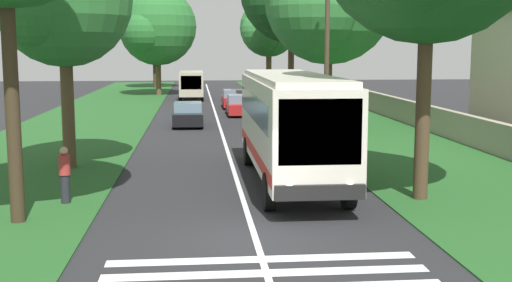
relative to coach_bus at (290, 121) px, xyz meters
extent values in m
plane|color=#262628|center=(-6.74, 1.80, -2.15)|extent=(160.00, 160.00, 0.00)
cube|color=#235623|center=(8.26, 10.00, -2.13)|extent=(120.00, 8.00, 0.04)
cube|color=#235623|center=(8.26, -6.40, -2.13)|extent=(120.00, 8.00, 0.04)
cube|color=silver|center=(8.26, 1.80, -2.14)|extent=(110.00, 0.16, 0.01)
cube|color=silver|center=(-0.03, 0.00, -0.05)|extent=(11.00, 2.50, 2.90)
cube|color=slate|center=(0.27, 0.00, 0.48)|extent=(9.68, 2.54, 0.85)
cube|color=slate|center=(-5.49, 0.00, 0.30)|extent=(0.08, 2.20, 1.74)
cube|color=red|center=(-0.03, 0.00, -1.05)|extent=(10.78, 2.53, 0.36)
cube|color=silver|center=(-0.03, 0.00, 1.49)|extent=(10.56, 2.30, 0.18)
cube|color=black|center=(-5.61, 0.00, -1.28)|extent=(0.16, 2.40, 0.40)
sphere|color=#F2EDCC|center=(-5.55, 0.80, -1.15)|extent=(0.24, 0.24, 0.24)
sphere|color=#F2EDCC|center=(-5.55, -0.81, -1.15)|extent=(0.24, 0.24, 0.24)
cylinder|color=black|center=(-3.93, 1.15, -1.60)|extent=(1.10, 0.32, 1.10)
cylinder|color=black|center=(3.47, 1.15, -1.60)|extent=(1.10, 0.32, 1.10)
cylinder|color=black|center=(-3.93, -1.15, -1.60)|extent=(1.10, 0.32, 1.10)
cylinder|color=black|center=(3.47, -1.15, -1.60)|extent=(1.10, 0.32, 1.10)
cube|color=silver|center=(-9.19, 1.80, -2.14)|extent=(0.45, 6.80, 0.01)
cube|color=silver|center=(-8.29, 1.80, -2.14)|extent=(0.45, 6.80, 0.01)
cube|color=black|center=(16.99, 3.66, -1.62)|extent=(4.30, 1.75, 0.70)
cube|color=slate|center=(16.89, 3.66, -0.99)|extent=(2.00, 1.61, 0.55)
cylinder|color=black|center=(15.64, 4.44, -1.83)|extent=(0.64, 0.22, 0.64)
cylinder|color=black|center=(18.34, 4.44, -1.83)|extent=(0.64, 0.22, 0.64)
cylinder|color=black|center=(15.64, 2.88, -1.83)|extent=(0.64, 0.22, 0.64)
cylinder|color=black|center=(18.34, 2.88, -1.83)|extent=(0.64, 0.22, 0.64)
cube|color=#B21E1E|center=(23.03, 0.16, -1.62)|extent=(4.30, 1.75, 0.70)
cube|color=slate|center=(22.93, 0.16, -0.99)|extent=(2.00, 1.61, 0.55)
cylinder|color=black|center=(21.68, 0.94, -1.83)|extent=(0.64, 0.22, 0.64)
cylinder|color=black|center=(24.38, 0.94, -1.83)|extent=(0.64, 0.22, 0.64)
cylinder|color=black|center=(21.68, -0.62, -1.83)|extent=(0.64, 0.22, 0.64)
cylinder|color=black|center=(24.38, -0.62, -1.83)|extent=(0.64, 0.22, 0.64)
cube|color=#B21E1E|center=(28.84, 0.22, -1.62)|extent=(4.30, 1.75, 0.70)
cube|color=slate|center=(28.74, 0.22, -0.99)|extent=(2.00, 1.61, 0.55)
cylinder|color=black|center=(27.49, 1.00, -1.83)|extent=(0.64, 0.22, 0.64)
cylinder|color=black|center=(30.19, 1.00, -1.83)|extent=(0.64, 0.22, 0.64)
cylinder|color=black|center=(27.49, -0.56, -1.83)|extent=(0.64, 0.22, 0.64)
cylinder|color=black|center=(30.19, -0.56, -1.83)|extent=(0.64, 0.22, 0.64)
cube|color=#BFB299|center=(37.45, 3.56, -0.67)|extent=(6.00, 2.10, 2.10)
cube|color=slate|center=(37.65, 3.56, -0.29)|extent=(5.04, 2.13, 0.70)
cube|color=slate|center=(34.48, 3.56, -0.46)|extent=(0.06, 1.76, 1.18)
cylinder|color=black|center=(35.55, 4.51, -1.77)|extent=(0.76, 0.24, 0.76)
cylinder|color=black|center=(39.35, 4.51, -1.77)|extent=(0.76, 0.24, 0.76)
cylinder|color=black|center=(35.55, 2.61, -1.77)|extent=(0.76, 0.24, 0.76)
cylinder|color=black|center=(39.35, 2.61, -1.77)|extent=(0.76, 0.24, 0.76)
cylinder|color=#3D2D1E|center=(-4.69, 7.95, 1.39)|extent=(0.38, 0.38, 6.98)
cylinder|color=brown|center=(43.45, 6.82, 0.20)|extent=(0.52, 0.52, 4.60)
sphere|color=#286B2D|center=(43.45, 6.82, 4.59)|extent=(7.60, 7.60, 7.60)
sphere|color=#286B2D|center=(45.73, 6.82, 4.02)|extent=(5.30, 5.30, 5.30)
sphere|color=#286B2D|center=(41.55, 7.96, 4.02)|extent=(4.24, 4.24, 4.24)
cylinder|color=#3D2D1E|center=(55.78, 7.87, 0.51)|extent=(0.51, 0.51, 5.24)
sphere|color=#337A38|center=(55.78, 7.87, 5.02)|extent=(6.86, 6.86, 6.86)
sphere|color=#337A38|center=(57.84, 7.87, 4.50)|extent=(4.68, 4.68, 4.68)
sphere|color=#337A38|center=(54.06, 8.90, 4.50)|extent=(4.00, 4.00, 4.00)
cylinder|color=brown|center=(3.39, 8.08, 0.40)|extent=(0.48, 0.48, 5.01)
sphere|color=#337A38|center=(4.93, 8.08, 3.93)|extent=(3.82, 3.82, 3.82)
sphere|color=#337A38|center=(2.10, 8.85, 3.93)|extent=(2.95, 2.95, 2.95)
cylinder|color=#4C3826|center=(-3.04, -3.61, 0.99)|extent=(0.44, 0.44, 6.20)
cylinder|color=brown|center=(16.02, -4.59, 0.55)|extent=(0.48, 0.48, 5.31)
sphere|color=#337A38|center=(18.30, -4.59, 4.73)|extent=(5.62, 5.62, 5.62)
sphere|color=#337A38|center=(14.12, -3.46, 4.73)|extent=(5.13, 5.13, 5.13)
cylinder|color=#4C3826|center=(26.22, -3.88, 1.20)|extent=(0.45, 0.45, 6.62)
sphere|color=#19471E|center=(28.49, -3.88, 6.03)|extent=(4.96, 4.96, 4.96)
cylinder|color=brown|center=(35.08, -3.22, 0.37)|extent=(0.48, 0.48, 4.96)
sphere|color=#337A38|center=(35.08, -3.22, 4.24)|extent=(5.06, 5.06, 5.06)
sphere|color=#337A38|center=(36.59, -3.22, 3.86)|extent=(3.42, 3.42, 3.42)
sphere|color=#337A38|center=(33.81, -2.46, 3.86)|extent=(3.51, 3.51, 3.51)
cylinder|color=#473828|center=(10.24, -3.33, 1.86)|extent=(0.24, 0.24, 7.94)
cube|color=#9E937F|center=(13.26, -9.80, -1.40)|extent=(70.00, 0.40, 1.41)
cylinder|color=#26262D|center=(-2.63, 7.10, -1.68)|extent=(0.28, 0.28, 0.85)
cylinder|color=#B23333|center=(-2.63, 7.10, -0.96)|extent=(0.34, 0.34, 0.60)
sphere|color=tan|center=(-2.63, 7.10, -0.54)|extent=(0.24, 0.24, 0.24)
camera|label=1|loc=(-22.09, 3.22, 2.45)|focal=45.90mm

